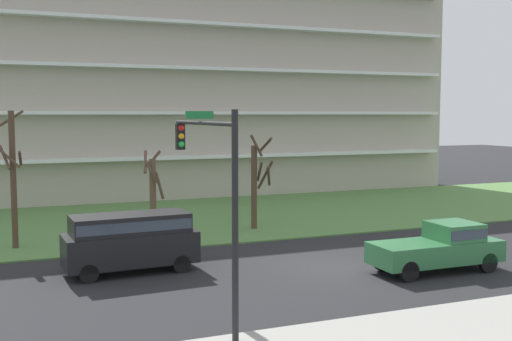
{
  "coord_description": "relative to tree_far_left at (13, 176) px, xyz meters",
  "views": [
    {
      "loc": [
        -12.46,
        -22.05,
        6.32
      ],
      "look_at": [
        -1.02,
        6.0,
        3.58
      ],
      "focal_mm": 43.73,
      "sensor_mm": 36.0,
      "label": 1
    }
  ],
  "objects": [
    {
      "name": "tree_center",
      "position": [
        12.38,
        0.39,
        -0.81
      ],
      "size": [
        1.52,
        2.01,
        5.23
      ],
      "color": "#4C3828",
      "rests_on": "ground"
    },
    {
      "name": "pickup_green_near_left",
      "position": [
        15.8,
        -10.8,
        -2.44
      ],
      "size": [
        5.41,
        2.03,
        1.95
      ],
      "rotation": [
        0.0,
        0.0,
        -0.01
      ],
      "color": "#2D6B3D",
      "rests_on": "ground"
    },
    {
      "name": "tree_far_left",
      "position": [
        0.0,
        0.0,
        0.0
      ],
      "size": [
        1.41,
        1.45,
        6.53
      ],
      "color": "#4C3828",
      "rests_on": "ground"
    },
    {
      "name": "grass_lawn_strip",
      "position": [
        12.06,
        5.2,
        -3.42
      ],
      "size": [
        80.0,
        16.0,
        0.08
      ],
      "primitive_type": "cube",
      "color": "#547F42",
      "rests_on": "ground"
    },
    {
      "name": "ground",
      "position": [
        12.06,
        -8.8,
        -3.46
      ],
      "size": [
        160.0,
        160.0,
        0.0
      ],
      "primitive_type": "plane",
      "color": "#232326"
    },
    {
      "name": "tree_left",
      "position": [
        6.83,
        1.17,
        -1.19
      ],
      "size": [
        1.19,
        1.18,
        4.44
      ],
      "color": "brown",
      "rests_on": "ground"
    },
    {
      "name": "sidewalk_curb_near",
      "position": [
        12.06,
        -16.8,
        -3.39
      ],
      "size": [
        80.0,
        4.0,
        0.15
      ],
      "primitive_type": "cube",
      "color": "#99968E",
      "rests_on": "ground"
    },
    {
      "name": "apartment_building",
      "position": [
        12.06,
        18.87,
        6.17
      ],
      "size": [
        45.4,
        12.3,
        19.26
      ],
      "color": "#B2A899",
      "rests_on": "ground"
    },
    {
      "name": "traffic_signal_mast",
      "position": [
        5.3,
        -13.42,
        0.98
      ],
      "size": [
        0.9,
        5.85,
        6.44
      ],
      "color": "black",
      "rests_on": "ground"
    },
    {
      "name": "van_black_center_left",
      "position": [
        4.21,
        -6.3,
        -2.07
      ],
      "size": [
        5.3,
        2.26,
        2.36
      ],
      "rotation": [
        0.0,
        0.0,
        3.19
      ],
      "color": "black",
      "rests_on": "ground"
    }
  ]
}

